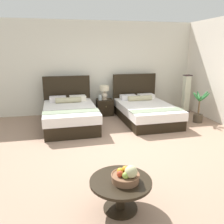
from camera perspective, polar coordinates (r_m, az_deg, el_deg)
ground_plane at (r=4.95m, az=3.25°, el=-8.54°), size 9.64×9.50×0.02m
wall_back at (r=7.44m, az=-2.87°, el=10.73°), size 9.64×0.12×2.81m
bed_near_window at (r=6.25m, az=-10.29°, el=-0.59°), size 1.39×2.06×1.22m
bed_near_corner at (r=6.68m, az=8.10°, el=0.31°), size 1.43×2.16×1.23m
nightstand at (r=7.19m, az=-1.81°, el=1.18°), size 0.48×0.47×0.48m
table_lamp at (r=7.10m, az=-1.87°, el=5.26°), size 0.29×0.29×0.43m
vase at (r=7.06m, az=-2.93°, el=3.60°), size 0.11×0.11×0.17m
coffee_table at (r=3.06m, az=2.13°, el=-18.14°), size 0.78×0.78×0.41m
fruit_bowl at (r=2.93m, az=3.54°, el=-15.32°), size 0.35×0.35×0.23m
floor_lamp_corner at (r=7.82m, az=17.71°, el=4.27°), size 0.22×0.22×1.20m
potted_palm at (r=6.87m, az=20.47°, el=0.23°), size 0.49×0.57×0.89m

